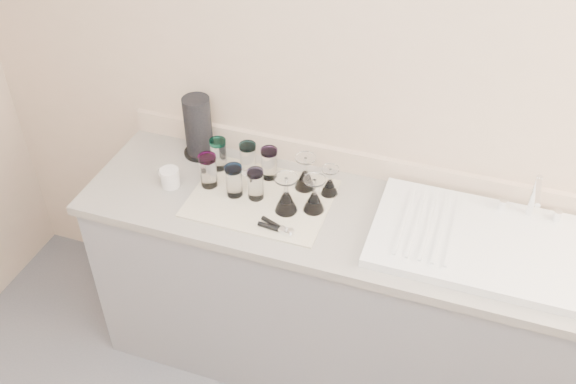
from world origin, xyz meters
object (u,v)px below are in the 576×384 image
at_px(goblet_front_left, 286,199).
at_px(goblet_front_right, 314,199).
at_px(tumbler_lavender, 256,184).
at_px(paper_towel_roll, 198,127).
at_px(tumbler_cyan, 248,158).
at_px(can_opener, 276,227).
at_px(tumbler_purple, 269,163).
at_px(tumbler_magenta, 208,170).
at_px(sink_unit, 485,242).
at_px(tumbler_blue, 234,181).
at_px(white_mug, 170,177).
at_px(tumbler_teal, 219,154).
at_px(goblet_back_left, 305,177).
at_px(goblet_back_right, 330,185).

distance_m(goblet_front_left, goblet_front_right, 0.11).
xyz_separation_m(tumbler_lavender, paper_towel_roll, (-0.34, 0.21, 0.06)).
distance_m(tumbler_cyan, can_opener, 0.38).
distance_m(tumbler_purple, tumbler_magenta, 0.25).
bearing_deg(tumbler_magenta, sink_unit, 0.24).
height_order(tumbler_blue, goblet_front_right, goblet_front_right).
height_order(sink_unit, goblet_front_right, sink_unit).
xyz_separation_m(tumbler_purple, goblet_front_right, (0.24, -0.14, -0.02)).
distance_m(sink_unit, white_mug, 1.26).
bearing_deg(tumbler_teal, can_opener, -38.65).
height_order(tumbler_lavender, white_mug, tumbler_lavender).
bearing_deg(tumbler_purple, tumbler_teal, -178.06).
relative_size(sink_unit, tumbler_blue, 6.01).
height_order(tumbler_teal, goblet_front_left, goblet_front_left).
height_order(tumbler_cyan, tumbler_purple, tumbler_cyan).
xyz_separation_m(tumbler_magenta, goblet_front_left, (0.35, -0.05, -0.02)).
xyz_separation_m(tumbler_blue, goblet_front_right, (0.33, 0.01, -0.02)).
bearing_deg(tumbler_blue, can_opener, -31.82).
height_order(tumbler_purple, tumbler_blue, same).
height_order(tumbler_purple, white_mug, tumbler_purple).
bearing_deg(tumbler_purple, paper_towel_roll, 168.64).
relative_size(tumbler_magenta, tumbler_lavender, 1.10).
height_order(sink_unit, tumbler_cyan, sink_unit).
distance_m(sink_unit, goblet_back_left, 0.74).
height_order(tumbler_teal, white_mug, tumbler_teal).
bearing_deg(tumbler_blue, goblet_back_left, 28.39).
bearing_deg(tumbler_teal, goblet_front_right, -16.07).
relative_size(tumbler_purple, tumbler_magenta, 0.96).
bearing_deg(paper_towel_roll, sink_unit, -8.98).
bearing_deg(goblet_back_right, paper_towel_roll, 171.39).
xyz_separation_m(tumbler_teal, paper_towel_roll, (-0.12, 0.08, 0.06)).
distance_m(goblet_back_left, goblet_back_right, 0.11).
bearing_deg(tumbler_cyan, goblet_back_right, -4.16).
xyz_separation_m(tumbler_cyan, goblet_back_right, (0.36, -0.03, -0.03)).
relative_size(goblet_back_left, can_opener, 1.02).
relative_size(tumbler_blue, goblet_front_left, 0.84).
xyz_separation_m(goblet_back_right, white_mug, (-0.63, -0.15, -0.01)).
bearing_deg(goblet_front_right, goblet_front_left, -158.63).
xyz_separation_m(tumbler_teal, tumbler_purple, (0.22, 0.01, -0.00)).
relative_size(goblet_back_right, goblet_front_right, 0.82).
bearing_deg(tumbler_magenta, goblet_back_right, 12.61).
xyz_separation_m(sink_unit, tumbler_cyan, (-0.98, 0.13, 0.06)).
xyz_separation_m(tumbler_blue, can_opener, (0.23, -0.14, -0.06)).
height_order(tumbler_cyan, goblet_front_left, goblet_front_left).
bearing_deg(goblet_back_left, white_mug, -163.22).
distance_m(goblet_front_right, paper_towel_roll, 0.62).
distance_m(tumbler_blue, paper_towel_roll, 0.34).
xyz_separation_m(tumbler_magenta, tumbler_lavender, (0.21, -0.01, -0.01)).
bearing_deg(white_mug, tumbler_cyan, 33.32).
relative_size(tumbler_blue, goblet_back_right, 1.10).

